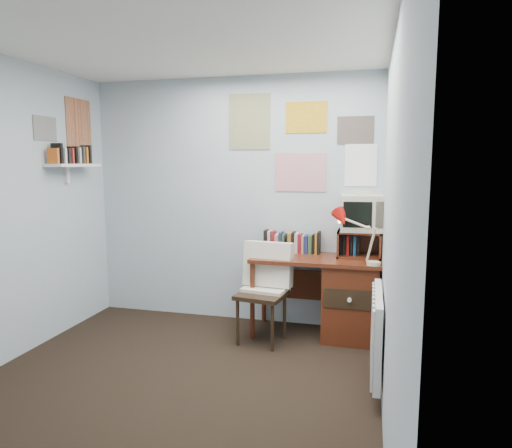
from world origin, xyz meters
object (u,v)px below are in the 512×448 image
at_px(wall_shelf, 74,165).
at_px(desk_chair, 262,295).
at_px(desk, 344,296).
at_px(radiator, 377,332).
at_px(crt_tv, 362,211).
at_px(desk_lamp, 374,241).
at_px(tv_riser, 359,244).

bearing_deg(wall_shelf, desk_chair, 2.33).
relative_size(desk, radiator, 1.50).
bearing_deg(radiator, desk_chair, 148.42).
xyz_separation_m(desk, crt_tv, (0.13, 0.13, 0.79)).
bearing_deg(desk_lamp, radiator, -87.17).
distance_m(desk_chair, wall_shelf, 2.19).
distance_m(desk, tv_riser, 0.51).
bearing_deg(desk, desk_lamp, -40.89).
bearing_deg(crt_tv, wall_shelf, -173.52).
xyz_separation_m(desk_chair, crt_tv, (0.86, 0.44, 0.75)).
bearing_deg(tv_riser, wall_shelf, -169.68).
xyz_separation_m(desk_chair, wall_shelf, (-1.84, -0.07, 1.18)).
height_order(tv_riser, crt_tv, crt_tv).
bearing_deg(tv_riser, desk_lamp, -67.74).
bearing_deg(wall_shelf, crt_tv, 10.68).
relative_size(desk_chair, crt_tv, 2.29).
bearing_deg(tv_riser, desk_chair, -153.89).
bearing_deg(wall_shelf, desk, 8.40).
bearing_deg(crt_tv, desk_lamp, -75.14).
height_order(tv_riser, radiator, tv_riser).
distance_m(desk_chair, crt_tv, 1.22).
bearing_deg(wall_shelf, desk_lamp, 3.24).
xyz_separation_m(desk_lamp, tv_riser, (-0.14, 0.33, -0.09)).
distance_m(tv_riser, radiator, 1.15).
bearing_deg(desk_lamp, desk_chair, -175.04).
xyz_separation_m(desk, desk_chair, (-0.73, -0.30, 0.04)).
relative_size(desk_lamp, radiator, 0.54).
bearing_deg(desk, desk_chair, -157.30).
relative_size(desk_chair, wall_shelf, 1.43).
height_order(desk_lamp, radiator, desk_lamp).
bearing_deg(radiator, desk, 107.24).
distance_m(tv_riser, crt_tv, 0.31).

